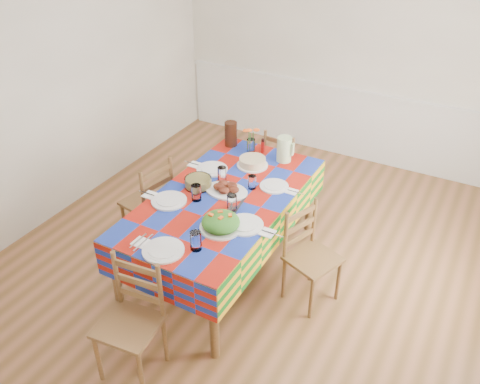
{
  "coord_description": "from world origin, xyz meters",
  "views": [
    {
      "loc": [
        1.73,
        -3.4,
        3.21
      ],
      "look_at": [
        -0.07,
        -0.13,
        0.83
      ],
      "focal_mm": 38.0,
      "sensor_mm": 36.0,
      "label": 1
    }
  ],
  "objects_px": {
    "green_pitcher": "(284,149)",
    "chair_near": "(132,321)",
    "meat_platter": "(226,189)",
    "chair_far": "(283,167)",
    "dining_table": "(223,204)",
    "chair_left": "(150,203)",
    "tea_pitcher": "(231,134)",
    "chair_right": "(309,256)"
  },
  "relations": [
    {
      "from": "dining_table",
      "to": "tea_pitcher",
      "type": "xyz_separation_m",
      "value": [
        -0.42,
        0.87,
        0.22
      ]
    },
    {
      "from": "meat_platter",
      "to": "green_pitcher",
      "type": "height_order",
      "value": "green_pitcher"
    },
    {
      "from": "green_pitcher",
      "to": "chair_left",
      "type": "relative_size",
      "value": 0.26
    },
    {
      "from": "green_pitcher",
      "to": "chair_right",
      "type": "xyz_separation_m",
      "value": [
        0.63,
        -0.82,
        -0.48
      ]
    },
    {
      "from": "dining_table",
      "to": "meat_platter",
      "type": "height_order",
      "value": "meat_platter"
    },
    {
      "from": "tea_pitcher",
      "to": "dining_table",
      "type": "bearing_deg",
      "value": -64.42
    },
    {
      "from": "chair_far",
      "to": "chair_left",
      "type": "relative_size",
      "value": 0.93
    },
    {
      "from": "green_pitcher",
      "to": "chair_right",
      "type": "height_order",
      "value": "green_pitcher"
    },
    {
      "from": "dining_table",
      "to": "chair_far",
      "type": "xyz_separation_m",
      "value": [
        -0.0,
        1.31,
        -0.28
      ]
    },
    {
      "from": "green_pitcher",
      "to": "chair_far",
      "type": "bearing_deg",
      "value": 112.97
    },
    {
      "from": "meat_platter",
      "to": "chair_left",
      "type": "xyz_separation_m",
      "value": [
        -0.82,
        -0.08,
        -0.36
      ]
    },
    {
      "from": "dining_table",
      "to": "meat_platter",
      "type": "xyz_separation_m",
      "value": [
        -0.01,
        0.07,
        0.12
      ]
    },
    {
      "from": "green_pitcher",
      "to": "chair_left",
      "type": "xyz_separation_m",
      "value": [
        -1.02,
        -0.84,
        -0.46
      ]
    },
    {
      "from": "green_pitcher",
      "to": "chair_near",
      "type": "height_order",
      "value": "green_pitcher"
    },
    {
      "from": "tea_pitcher",
      "to": "chair_right",
      "type": "xyz_separation_m",
      "value": [
        1.25,
        -0.85,
        -0.49
      ]
    },
    {
      "from": "meat_platter",
      "to": "chair_far",
      "type": "relative_size",
      "value": 0.45
    },
    {
      "from": "dining_table",
      "to": "meat_platter",
      "type": "bearing_deg",
      "value": 96.51
    },
    {
      "from": "green_pitcher",
      "to": "tea_pitcher",
      "type": "xyz_separation_m",
      "value": [
        -0.61,
        0.04,
        0.0
      ]
    },
    {
      "from": "meat_platter",
      "to": "chair_right",
      "type": "relative_size",
      "value": 0.44
    },
    {
      "from": "chair_right",
      "to": "chair_near",
      "type": "bearing_deg",
      "value": 168.57
    },
    {
      "from": "green_pitcher",
      "to": "tea_pitcher",
      "type": "bearing_deg",
      "value": 176.6
    },
    {
      "from": "meat_platter",
      "to": "dining_table",
      "type": "bearing_deg",
      "value": -83.49
    },
    {
      "from": "green_pitcher",
      "to": "tea_pitcher",
      "type": "relative_size",
      "value": 0.97
    },
    {
      "from": "chair_near",
      "to": "chair_far",
      "type": "xyz_separation_m",
      "value": [
        0.0,
        2.61,
        -0.03
      ]
    },
    {
      "from": "green_pitcher",
      "to": "chair_left",
      "type": "bearing_deg",
      "value": -140.58
    },
    {
      "from": "dining_table",
      "to": "chair_left",
      "type": "xyz_separation_m",
      "value": [
        -0.83,
        -0.01,
        -0.24
      ]
    },
    {
      "from": "green_pitcher",
      "to": "meat_platter",
      "type": "bearing_deg",
      "value": -105.04
    },
    {
      "from": "chair_near",
      "to": "chair_right",
      "type": "xyz_separation_m",
      "value": [
        0.83,
        1.32,
        -0.02
      ]
    },
    {
      "from": "tea_pitcher",
      "to": "chair_right",
      "type": "distance_m",
      "value": 1.59
    },
    {
      "from": "chair_left",
      "to": "tea_pitcher",
      "type": "bearing_deg",
      "value": 165.71
    },
    {
      "from": "green_pitcher",
      "to": "chair_near",
      "type": "bearing_deg",
      "value": -95.39
    },
    {
      "from": "chair_near",
      "to": "green_pitcher",
      "type": "bearing_deg",
      "value": 78.43
    },
    {
      "from": "chair_near",
      "to": "chair_left",
      "type": "height_order",
      "value": "chair_left"
    },
    {
      "from": "green_pitcher",
      "to": "chair_far",
      "type": "xyz_separation_m",
      "value": [
        -0.2,
        0.47,
        -0.49
      ]
    },
    {
      "from": "dining_table",
      "to": "tea_pitcher",
      "type": "height_order",
      "value": "tea_pitcher"
    },
    {
      "from": "green_pitcher",
      "to": "tea_pitcher",
      "type": "distance_m",
      "value": 0.61
    },
    {
      "from": "meat_platter",
      "to": "chair_near",
      "type": "bearing_deg",
      "value": -89.86
    },
    {
      "from": "chair_near",
      "to": "chair_far",
      "type": "bearing_deg",
      "value": 83.8
    },
    {
      "from": "chair_left",
      "to": "dining_table",
      "type": "bearing_deg",
      "value": 101.33
    },
    {
      "from": "chair_left",
      "to": "chair_right",
      "type": "bearing_deg",
      "value": 101.56
    },
    {
      "from": "green_pitcher",
      "to": "chair_far",
      "type": "relative_size",
      "value": 0.28
    },
    {
      "from": "chair_near",
      "to": "chair_right",
      "type": "distance_m",
      "value": 1.56
    }
  ]
}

